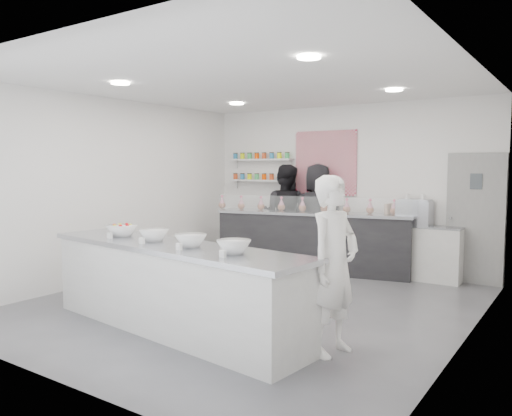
{
  "coord_description": "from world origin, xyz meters",
  "views": [
    {
      "loc": [
        3.82,
        -5.54,
        1.89
      ],
      "look_at": [
        -0.19,
        0.4,
        1.29
      ],
      "focal_mm": 35.0,
      "sensor_mm": 36.0,
      "label": 1
    }
  ],
  "objects": [
    {
      "name": "woman_prep",
      "position": [
        1.71,
        -1.02,
        0.9
      ],
      "size": [
        0.55,
        0.73,
        1.8
      ],
      "primitive_type": "imported",
      "rotation": [
        0.0,
        0.0,
        1.38
      ],
      "color": "white",
      "rests_on": "floor"
    },
    {
      "name": "downlight_0",
      "position": [
        -1.4,
        -1.0,
        2.98
      ],
      "size": [
        0.24,
        0.24,
        0.02
      ],
      "primitive_type": "cylinder",
      "color": "white",
      "rests_on": "ceiling"
    },
    {
      "name": "back_bar",
      "position": [
        -0.28,
        2.37,
        0.54
      ],
      "size": [
        3.53,
        1.36,
        1.08
      ],
      "primitive_type": "cube",
      "rotation": [
        0.0,
        0.0,
        0.21
      ],
      "color": "black",
      "rests_on": "floor"
    },
    {
      "name": "downlight_3",
      "position": [
        1.4,
        1.6,
        2.98
      ],
      "size": [
        0.24,
        0.24,
        0.02
      ],
      "primitive_type": "cylinder",
      "color": "white",
      "rests_on": "ceiling"
    },
    {
      "name": "cookie_bags",
      "position": [
        -0.28,
        2.37,
        1.2
      ],
      "size": [
        3.68,
        0.92,
        0.25
      ],
      "primitive_type": null,
      "rotation": [
        0.0,
        0.0,
        0.21
      ],
      "color": "#C47590",
      "rests_on": "back_bar"
    },
    {
      "name": "left_wall",
      "position": [
        -2.75,
        0.0,
        1.5
      ],
      "size": [
        0.0,
        6.0,
        6.0
      ],
      "primitive_type": "plane",
      "rotation": [
        1.57,
        0.0,
        1.57
      ],
      "color": "white",
      "rests_on": "floor"
    },
    {
      "name": "right_wall",
      "position": [
        2.75,
        0.0,
        1.5
      ],
      "size": [
        0.0,
        6.0,
        6.0
      ],
      "primitive_type": "plane",
      "rotation": [
        1.57,
        0.0,
        -1.57
      ],
      "color": "white",
      "rests_on": "floor"
    },
    {
      "name": "staff_left",
      "position": [
        -1.01,
        2.62,
        0.96
      ],
      "size": [
        1.04,
        0.87,
        1.92
      ],
      "primitive_type": "imported",
      "rotation": [
        0.0,
        0.0,
        3.3
      ],
      "color": "black",
      "rests_on": "floor"
    },
    {
      "name": "cup_stacks",
      "position": [
        1.0,
        2.78,
        1.08
      ],
      "size": [
        0.25,
        0.24,
        0.34
      ],
      "primitive_type": null,
      "color": "tan",
      "rests_on": "espresso_ledge"
    },
    {
      "name": "jar_shelf_upper",
      "position": [
        -1.75,
        2.9,
        2.02
      ],
      "size": [
        1.45,
        0.22,
        0.04
      ],
      "primitive_type": "cube",
      "color": "silver",
      "rests_on": "back_wall"
    },
    {
      "name": "espresso_machine",
      "position": [
        1.4,
        2.78,
        1.12
      ],
      "size": [
        0.54,
        0.37,
        0.41
      ],
      "primitive_type": "cube",
      "color": "#93969E",
      "rests_on": "espresso_ledge"
    },
    {
      "name": "ceiling",
      "position": [
        0.0,
        0.0,
        3.0
      ],
      "size": [
        6.0,
        6.0,
        0.0
      ],
      "primitive_type": "plane",
      "rotation": [
        3.14,
        0.0,
        0.0
      ],
      "color": "white",
      "rests_on": "floor"
    },
    {
      "name": "downlight_2",
      "position": [
        -1.4,
        1.6,
        2.98
      ],
      "size": [
        0.24,
        0.24,
        0.02
      ],
      "primitive_type": "cylinder",
      "color": "white",
      "rests_on": "ceiling"
    },
    {
      "name": "prep_counter",
      "position": [
        -0.13,
        -1.4,
        0.5
      ],
      "size": [
        3.75,
        1.26,
        1.0
      ],
      "primitive_type": "cube",
      "rotation": [
        0.0,
        0.0,
        -0.12
      ],
      "color": "silver",
      "rests_on": "floor"
    },
    {
      "name": "espresso_ledge",
      "position": [
        1.55,
        2.78,
        0.46
      ],
      "size": [
        1.23,
        0.39,
        0.91
      ],
      "primitive_type": "cube",
      "color": "silver",
      "rests_on": "floor"
    },
    {
      "name": "sneeze_guard",
      "position": [
        -0.22,
        2.08,
        1.22
      ],
      "size": [
        3.35,
        0.74,
        0.29
      ],
      "primitive_type": "cube",
      "rotation": [
        0.0,
        0.0,
        0.21
      ],
      "color": "white",
      "rests_on": "back_bar"
    },
    {
      "name": "preserve_jars",
      "position": [
        -1.75,
        2.88,
        1.88
      ],
      "size": [
        1.45,
        0.1,
        0.56
      ],
      "primitive_type": null,
      "color": "#CE481E",
      "rests_on": "jar_shelf_lower"
    },
    {
      "name": "label_cards",
      "position": [
        -0.07,
        -1.89,
        1.04
      ],
      "size": [
        2.01,
        0.04,
        0.07
      ],
      "primitive_type": null,
      "color": "white",
      "rests_on": "prep_counter"
    },
    {
      "name": "floor",
      "position": [
        0.0,
        0.0,
        0.0
      ],
      "size": [
        6.0,
        6.0,
        0.0
      ],
      "primitive_type": "plane",
      "color": "#515156",
      "rests_on": "ground"
    },
    {
      "name": "downlight_1",
      "position": [
        1.4,
        -1.0,
        2.98
      ],
      "size": [
        0.24,
        0.24,
        0.02
      ],
      "primitive_type": "cylinder",
      "color": "white",
      "rests_on": "ceiling"
    },
    {
      "name": "back_door",
      "position": [
        2.3,
        2.97,
        1.05
      ],
      "size": [
        0.88,
        0.04,
        2.1
      ],
      "primitive_type": "cube",
      "color": "gray",
      "rests_on": "floor"
    },
    {
      "name": "pattern_panel",
      "position": [
        -0.35,
        2.98,
        1.95
      ],
      "size": [
        1.25,
        0.03,
        1.2
      ],
      "primitive_type": "cube",
      "color": "#A0001F",
      "rests_on": "back_wall"
    },
    {
      "name": "prep_bowls",
      "position": [
        -0.13,
        -1.4,
        1.07
      ],
      "size": [
        2.34,
        0.72,
        0.14
      ],
      "primitive_type": null,
      "rotation": [
        0.0,
        0.0,
        -0.12
      ],
      "color": "white",
      "rests_on": "prep_counter"
    },
    {
      "name": "staff_right",
      "position": [
        -0.32,
        2.62,
        0.97
      ],
      "size": [
        1.08,
        0.86,
        1.94
      ],
      "primitive_type": "imported",
      "rotation": [
        0.0,
        0.0,
        3.42
      ],
      "color": "black",
      "rests_on": "floor"
    },
    {
      "name": "back_wall",
      "position": [
        0.0,
        3.0,
        1.5
      ],
      "size": [
        5.5,
        0.0,
        5.5
      ],
      "primitive_type": "plane",
      "rotation": [
        1.57,
        0.0,
        0.0
      ],
      "color": "white",
      "rests_on": "floor"
    },
    {
      "name": "jar_shelf_lower",
      "position": [
        -1.75,
        2.9,
        1.6
      ],
      "size": [
        1.45,
        0.22,
        0.04
      ],
      "primitive_type": "cube",
      "color": "silver",
      "rests_on": "back_wall"
    }
  ]
}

